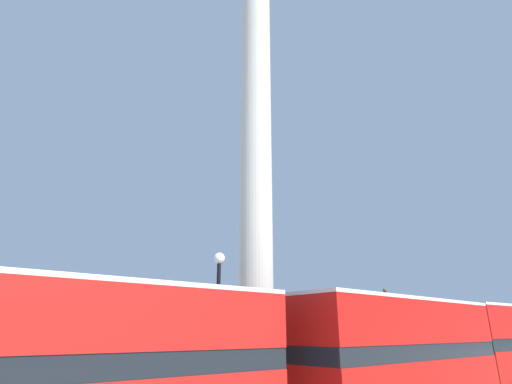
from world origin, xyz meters
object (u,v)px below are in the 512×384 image
object	(u,v)px
bus_b	(403,352)
equestrian_statue	(391,354)
street_lamp	(217,332)
bus_a	(53,368)
monument_column	(256,189)

from	to	relation	value
bus_b	equestrian_statue	distance (m)	12.66
equestrian_statue	street_lamp	bearing A→B (deg)	176.66
bus_a	equestrian_statue	xyz separation A→B (m)	(21.83, 7.93, -0.63)
bus_a	street_lamp	size ratio (longest dim) A/B	2.00
monument_column	street_lamp	world-z (taller)	monument_column
equestrian_statue	bus_b	bearing A→B (deg)	-163.01
equestrian_statue	street_lamp	xyz separation A→B (m)	(-16.55, -5.75, 1.37)
monument_column	bus_a	xyz separation A→B (m)	(-9.13, -5.39, -7.55)
monument_column	bus_a	size ratio (longest dim) A/B	2.34
bus_a	street_lamp	world-z (taller)	street_lamp
bus_b	equestrian_statue	xyz separation A→B (m)	(9.75, 8.04, -0.66)
equestrian_statue	monument_column	bearing A→B (deg)	168.79
bus_a	bus_b	size ratio (longest dim) A/B	1.07
equestrian_statue	bus_a	bearing A→B (deg)	177.45
bus_a	street_lamp	distance (m)	5.76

